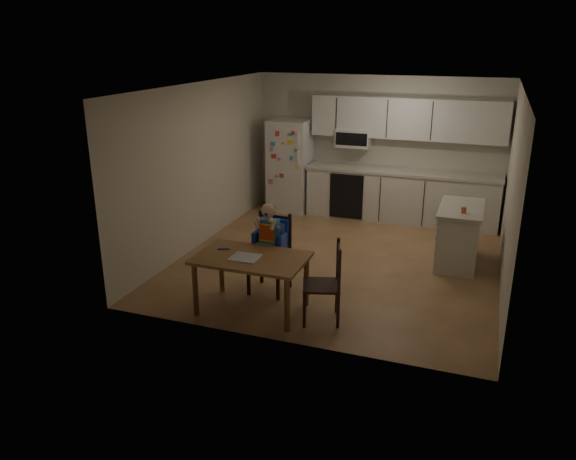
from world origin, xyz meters
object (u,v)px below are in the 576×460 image
(red_cup, at_px, (464,210))
(chair_booster, at_px, (271,238))
(kitchen_island, at_px, (459,235))
(dining_table, at_px, (251,264))
(refrigerator, at_px, (290,166))
(chair_side, at_px, (330,278))

(red_cup, relative_size, chair_booster, 0.07)
(chair_booster, bearing_deg, kitchen_island, 40.61)
(red_cup, distance_m, chair_booster, 2.71)
(kitchen_island, xyz_separation_m, dining_table, (-2.21, -2.41, 0.17))
(kitchen_island, distance_m, red_cup, 0.55)
(dining_table, bearing_deg, red_cup, 43.33)
(red_cup, bearing_deg, chair_booster, -146.25)
(refrigerator, bearing_deg, dining_table, -76.49)
(chair_booster, bearing_deg, refrigerator, 107.47)
(red_cup, height_order, dining_table, red_cup)
(kitchen_island, bearing_deg, chair_side, -118.59)
(refrigerator, height_order, chair_side, refrigerator)
(dining_table, height_order, chair_side, chair_side)
(red_cup, height_order, chair_side, chair_side)
(refrigerator, distance_m, chair_side, 4.45)
(red_cup, xyz_separation_m, dining_table, (-2.25, -2.12, -0.29))
(refrigerator, relative_size, chair_booster, 1.43)
(dining_table, distance_m, chair_side, 0.95)
(refrigerator, bearing_deg, kitchen_island, -27.71)
(dining_table, bearing_deg, chair_booster, 89.87)
(dining_table, height_order, chair_booster, chair_booster)
(refrigerator, height_order, dining_table, refrigerator)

